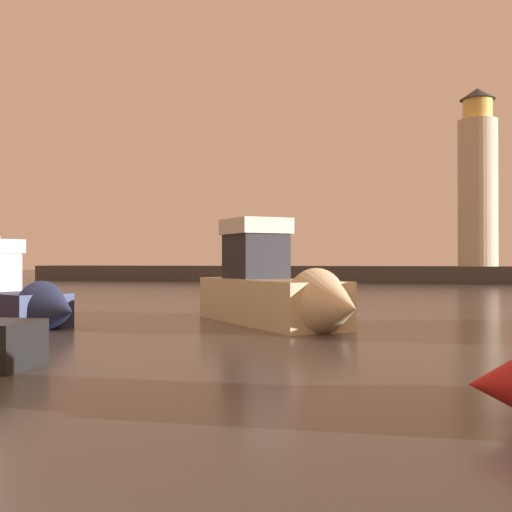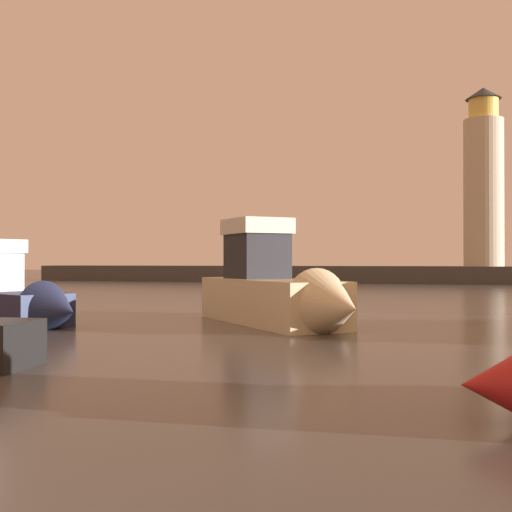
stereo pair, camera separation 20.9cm
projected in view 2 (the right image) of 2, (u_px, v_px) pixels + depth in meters
name	position (u px, v px, depth m)	size (l,w,h in m)	color
ground_plane	(340.00, 302.00, 33.63)	(220.00, 220.00, 0.00)	#4C4742
breakwater	(385.00, 275.00, 63.71)	(76.42, 5.31, 1.69)	#423F3D
lighthouse	(484.00, 182.00, 61.21)	(3.75, 3.75, 17.40)	beige
motorboat_1	(280.00, 291.00, 21.45)	(7.63, 8.24, 4.01)	beige
motorboat_2	(9.00, 296.00, 21.91)	(7.82, 5.01, 3.27)	#1E284C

